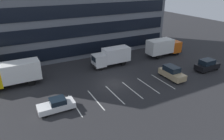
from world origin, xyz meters
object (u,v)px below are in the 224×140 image
object	(u,v)px
sedan_white	(57,105)
suv_black	(207,65)
box_truck_orange	(164,47)
box_truck_white	(112,56)
box_truck_yellow	(14,73)
suv_tan	(172,73)

from	to	relation	value
sedan_white	suv_black	world-z (taller)	suv_black
sedan_white	box_truck_orange	bearing A→B (deg)	20.67
box_truck_white	box_truck_yellow	world-z (taller)	box_truck_yellow
box_truck_orange	suv_black	distance (m)	9.40
suv_black	box_truck_yellow	bearing A→B (deg)	162.65
sedan_white	suv_black	bearing A→B (deg)	-0.34
box_truck_yellow	box_truck_orange	world-z (taller)	box_truck_yellow
box_truck_white	sedan_white	bearing A→B (deg)	-142.90
box_truck_orange	sedan_white	size ratio (longest dim) A/B	1.77
box_truck_yellow	box_truck_white	bearing A→B (deg)	0.90
box_truck_orange	suv_black	bearing A→B (deg)	-79.12
box_truck_white	suv_tan	size ratio (longest dim) A/B	1.58
box_truck_yellow	box_truck_orange	distance (m)	27.63
sedan_white	suv_black	xyz separation A→B (m)	(25.68, -0.15, 0.23)
box_truck_yellow	sedan_white	size ratio (longest dim) A/B	1.77
sedan_white	suv_tan	size ratio (longest dim) A/B	0.97
box_truck_yellow	box_truck_orange	size ratio (longest dim) A/B	1.00
box_truck_orange	suv_tan	distance (m)	10.55
box_truck_orange	suv_black	size ratio (longest dim) A/B	1.73
suv_black	sedan_white	bearing A→B (deg)	179.66
box_truck_white	box_truck_orange	bearing A→B (deg)	-1.27
box_truck_white	sedan_white	world-z (taller)	box_truck_white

